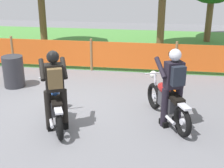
% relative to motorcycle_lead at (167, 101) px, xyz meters
% --- Properties ---
extents(ground, '(24.00, 24.00, 0.02)m').
position_rel_motorcycle_lead_xyz_m(ground, '(-2.35, 0.33, -0.47)').
color(ground, slate).
extents(grass_verge, '(24.00, 6.97, 0.01)m').
position_rel_motorcycle_lead_xyz_m(grass_verge, '(-2.35, 6.72, -0.45)').
color(grass_verge, '#4C8C3D').
rests_on(grass_verge, ground).
extents(barrier_fence, '(10.83, 0.08, 1.05)m').
position_rel_motorcycle_lead_xyz_m(barrier_fence, '(-2.35, 3.24, 0.08)').
color(barrier_fence, olive).
rests_on(barrier_fence, ground).
extents(motorcycle_lead, '(1.00, 1.86, 0.95)m').
position_rel_motorcycle_lead_xyz_m(motorcycle_lead, '(0.00, 0.00, 0.00)').
color(motorcycle_lead, black).
rests_on(motorcycle_lead, ground).
extents(motorcycle_trailing, '(0.92, 1.80, 0.91)m').
position_rel_motorcycle_lead_xyz_m(motorcycle_trailing, '(-2.37, -0.49, -0.02)').
color(motorcycle_trailing, black).
rests_on(motorcycle_trailing, ground).
extents(rider_lead, '(0.69, 0.78, 1.69)m').
position_rel_motorcycle_lead_xyz_m(rider_lead, '(0.09, -0.20, 0.49)').
color(rider_lead, black).
rests_on(rider_lead, ground).
extents(rider_trailing, '(0.69, 0.78, 1.69)m').
position_rel_motorcycle_lead_xyz_m(rider_trailing, '(-2.28, -0.68, 0.49)').
color(rider_trailing, black).
rests_on(rider_trailing, ground).
extents(traffic_cone, '(0.32, 0.32, 0.53)m').
position_rel_motorcycle_lead_xyz_m(traffic_cone, '(0.24, 1.64, -0.20)').
color(traffic_cone, black).
rests_on(traffic_cone, ground).
extents(spare_drum, '(0.58, 0.58, 0.88)m').
position_rel_motorcycle_lead_xyz_m(spare_drum, '(-4.23, 1.51, -0.02)').
color(spare_drum, '#2D2D33').
rests_on(spare_drum, ground).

